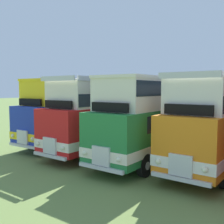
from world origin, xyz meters
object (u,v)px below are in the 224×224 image
bus_first_in_row (80,108)px  bus_third_in_row (161,113)px  bus_second_in_row (114,112)px  bus_fourth_in_row (224,118)px

bus_first_in_row → bus_third_in_row: size_ratio=0.91×
bus_first_in_row → bus_second_in_row: bus_second_in_row is taller
bus_first_in_row → bus_third_in_row: same height
bus_third_in_row → bus_fourth_in_row: bearing=12.4°
bus_first_in_row → bus_fourth_in_row: bearing=1.9°
bus_first_in_row → bus_second_in_row: (3.29, -0.37, -0.11)m
bus_third_in_row → bus_fourth_in_row: bus_fourth_in_row is taller
bus_third_in_row → bus_fourth_in_row: (3.29, 0.73, -0.11)m
bus_first_in_row → bus_second_in_row: 3.31m
bus_second_in_row → bus_third_in_row: bearing=-0.4°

